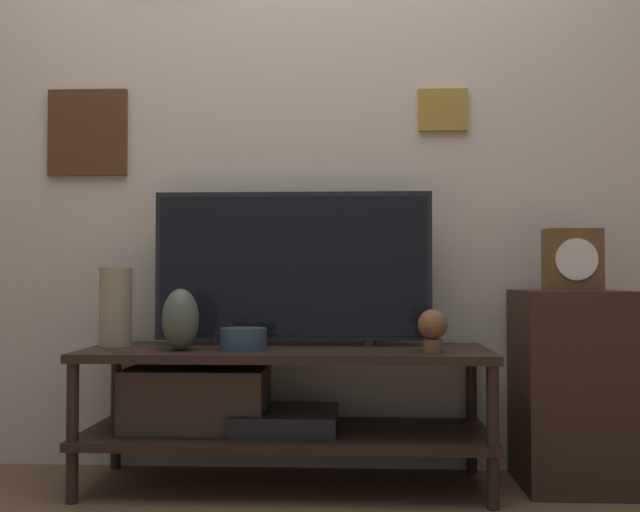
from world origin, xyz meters
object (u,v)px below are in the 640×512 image
(decorative_bust, at_px, (433,328))
(vase_urn_stoneware, at_px, (180,319))
(television, at_px, (293,266))
(vase_tall_ceramic, at_px, (116,307))
(vase_wide_bowl, at_px, (243,339))
(mantel_clock, at_px, (573,260))

(decorative_bust, bearing_deg, vase_urn_stoneware, 178.38)
(television, height_order, vase_tall_ceramic, television)
(vase_wide_bowl, bearing_deg, vase_tall_ceramic, 166.11)
(vase_urn_stoneware, height_order, mantel_clock, mantel_clock)
(vase_tall_ceramic, height_order, vase_wide_bowl, vase_tall_ceramic)
(decorative_bust, relative_size, mantel_clock, 0.66)
(vase_tall_ceramic, distance_m, mantel_clock, 1.66)
(vase_urn_stoneware, relative_size, vase_tall_ceramic, 0.74)
(vase_urn_stoneware, height_order, vase_wide_bowl, vase_urn_stoneware)
(vase_urn_stoneware, xyz_separation_m, decorative_bust, (0.86, -0.02, -0.02))
(television, relative_size, decorative_bust, 7.10)
(television, bearing_deg, vase_urn_stoneware, -151.63)
(vase_tall_ceramic, bearing_deg, decorative_bust, -8.23)
(decorative_bust, bearing_deg, television, 155.38)
(mantel_clock, bearing_deg, vase_tall_ceramic, -179.85)
(television, relative_size, vase_urn_stoneware, 4.82)
(mantel_clock, bearing_deg, decorative_bust, -161.79)
(vase_urn_stoneware, relative_size, decorative_bust, 1.47)
(television, distance_m, mantel_clock, 1.01)
(vase_wide_bowl, height_order, decorative_bust, decorative_bust)
(vase_tall_ceramic, xyz_separation_m, mantel_clock, (1.65, 0.00, 0.17))
(vase_urn_stoneware, xyz_separation_m, vase_wide_bowl, (0.22, 0.02, -0.07))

